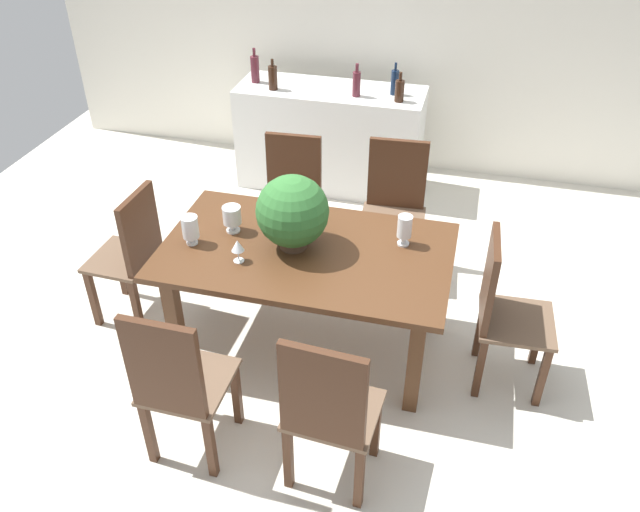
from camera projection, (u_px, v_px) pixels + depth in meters
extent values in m
plane|color=silver|center=(314.00, 326.00, 4.46)|extent=(7.04, 7.04, 0.00)
cube|color=silver|center=(388.00, 28.00, 5.75)|extent=(6.40, 0.10, 2.60)
cube|color=#4C2D19|center=(306.00, 252.00, 3.89)|extent=(1.74, 1.03, 0.04)
cube|color=#4C2D19|center=(175.00, 320.00, 3.96)|extent=(0.08, 0.08, 0.72)
cube|color=#4C2D19|center=(415.00, 363.00, 3.66)|extent=(0.08, 0.08, 0.72)
cube|color=#4C2D19|center=(221.00, 251.00, 4.56)|extent=(0.08, 0.08, 0.72)
cube|color=#4C2D19|center=(430.00, 283.00, 4.26)|extent=(0.08, 0.08, 0.72)
cube|color=#422616|center=(542.00, 377.00, 3.76)|extent=(0.05, 0.05, 0.45)
cube|color=#422616|center=(538.00, 335.00, 4.05)|extent=(0.05, 0.05, 0.45)
cube|color=#422616|center=(480.00, 368.00, 3.82)|extent=(0.05, 0.05, 0.45)
cube|color=#422616|center=(480.00, 328.00, 4.10)|extent=(0.05, 0.05, 0.45)
cube|color=brown|center=(517.00, 321.00, 3.79)|extent=(0.45, 0.45, 0.03)
cube|color=#422616|center=(490.00, 280.00, 3.66)|extent=(0.06, 0.40, 0.53)
cube|color=#422616|center=(121.00, 268.00, 4.62)|extent=(0.05, 0.05, 0.45)
cube|color=#422616|center=(93.00, 298.00, 4.35)|extent=(0.05, 0.05, 0.45)
cube|color=#422616|center=(162.00, 276.00, 4.55)|extent=(0.05, 0.05, 0.45)
cube|color=#422616|center=(137.00, 307.00, 4.27)|extent=(0.05, 0.05, 0.45)
cube|color=brown|center=(122.00, 258.00, 4.31)|extent=(0.42, 0.45, 0.03)
cube|color=#422616|center=(140.00, 229.00, 4.11)|extent=(0.06, 0.40, 0.51)
cube|color=#422616|center=(260.00, 242.00, 4.89)|extent=(0.05, 0.05, 0.45)
cube|color=#422616|center=(309.00, 248.00, 4.83)|extent=(0.05, 0.05, 0.45)
cube|color=#422616|center=(272.00, 219.00, 5.16)|extent=(0.05, 0.05, 0.45)
cube|color=#422616|center=(318.00, 224.00, 5.10)|extent=(0.05, 0.05, 0.45)
cube|color=brown|center=(289.00, 206.00, 4.86)|extent=(0.48, 0.44, 0.03)
cube|color=#422616|center=(294.00, 164.00, 4.86)|extent=(0.42, 0.06, 0.49)
cube|color=#422616|center=(376.00, 426.00, 3.46)|extent=(0.05, 0.05, 0.45)
cube|color=#422616|center=(310.00, 409.00, 3.56)|extent=(0.05, 0.05, 0.45)
cube|color=#422616|center=(359.00, 477.00, 3.20)|extent=(0.05, 0.05, 0.45)
cube|color=#422616|center=(288.00, 457.00, 3.30)|extent=(0.05, 0.05, 0.45)
cube|color=brown|center=(334.00, 410.00, 3.24)|extent=(0.48, 0.44, 0.03)
cube|color=#422616|center=(322.00, 396.00, 2.93)|extent=(0.42, 0.07, 0.56)
cube|color=#422616|center=(361.00, 257.00, 4.73)|extent=(0.05, 0.05, 0.45)
cube|color=#422616|center=(414.00, 263.00, 4.67)|extent=(0.05, 0.05, 0.45)
cube|color=#422616|center=(368.00, 232.00, 5.00)|extent=(0.05, 0.05, 0.45)
cube|color=#422616|center=(418.00, 237.00, 4.94)|extent=(0.05, 0.05, 0.45)
cube|color=brown|center=(392.00, 220.00, 4.70)|extent=(0.49, 0.44, 0.03)
cube|color=#422616|center=(397.00, 174.00, 4.69)|extent=(0.43, 0.07, 0.54)
cube|color=#422616|center=(237.00, 394.00, 3.65)|extent=(0.04, 0.04, 0.45)
cube|color=#422616|center=(179.00, 382.00, 3.73)|extent=(0.04, 0.04, 0.45)
cube|color=#422616|center=(211.00, 446.00, 3.36)|extent=(0.04, 0.04, 0.45)
cube|color=#422616|center=(149.00, 432.00, 3.43)|extent=(0.04, 0.04, 0.45)
cube|color=brown|center=(189.00, 382.00, 3.40)|extent=(0.43, 0.45, 0.03)
cube|color=#422616|center=(164.00, 369.00, 3.07)|extent=(0.39, 0.05, 0.57)
cylinder|color=#4C3828|center=(293.00, 241.00, 3.87)|extent=(0.16, 0.16, 0.09)
sphere|color=#2D662D|center=(292.00, 211.00, 3.75)|extent=(0.43, 0.43, 0.43)
sphere|color=#DB9EB2|center=(302.00, 180.00, 3.84)|extent=(0.04, 0.04, 0.04)
sphere|color=#DB9EB2|center=(263.00, 213.00, 3.81)|extent=(0.04, 0.04, 0.04)
sphere|color=#DB9EB2|center=(266.00, 209.00, 3.85)|extent=(0.06, 0.06, 0.06)
sphere|color=#DB9EB2|center=(311.00, 204.00, 3.92)|extent=(0.05, 0.05, 0.05)
cylinder|color=silver|center=(403.00, 243.00, 3.92)|extent=(0.07, 0.07, 0.01)
cylinder|color=silver|center=(404.00, 239.00, 3.90)|extent=(0.03, 0.03, 0.05)
cylinder|color=silver|center=(405.00, 226.00, 3.85)|extent=(0.09, 0.09, 0.14)
cylinder|color=silver|center=(233.00, 230.00, 4.04)|extent=(0.09, 0.09, 0.01)
cylinder|color=silver|center=(233.00, 226.00, 4.02)|extent=(0.02, 0.02, 0.05)
cylinder|color=silver|center=(232.00, 215.00, 3.97)|extent=(0.12, 0.12, 0.11)
cylinder|color=silver|center=(192.00, 242.00, 3.93)|extent=(0.07, 0.07, 0.01)
cylinder|color=silver|center=(192.00, 239.00, 3.91)|extent=(0.02, 0.02, 0.04)
cylinder|color=silver|center=(190.00, 227.00, 3.86)|extent=(0.10, 0.10, 0.14)
cylinder|color=silver|center=(239.00, 261.00, 3.78)|extent=(0.06, 0.06, 0.00)
cylinder|color=silver|center=(238.00, 255.00, 3.76)|extent=(0.01, 0.01, 0.07)
cone|color=silver|center=(238.00, 245.00, 3.71)|extent=(0.08, 0.08, 0.07)
cube|color=silver|center=(330.00, 138.00, 5.84)|extent=(1.63, 0.58, 0.92)
cylinder|color=#511E28|center=(356.00, 84.00, 5.38)|extent=(0.07, 0.07, 0.21)
cylinder|color=#511E28|center=(357.00, 68.00, 5.30)|extent=(0.03, 0.03, 0.07)
cylinder|color=black|center=(273.00, 78.00, 5.51)|extent=(0.08, 0.08, 0.20)
cylinder|color=black|center=(272.00, 63.00, 5.43)|extent=(0.03, 0.03, 0.06)
cylinder|color=#0F1E38|center=(395.00, 83.00, 5.42)|extent=(0.07, 0.07, 0.21)
cylinder|color=#0F1E38|center=(396.00, 67.00, 5.34)|extent=(0.02, 0.02, 0.07)
cylinder|color=#511E28|center=(255.00, 69.00, 5.65)|extent=(0.07, 0.07, 0.23)
cylinder|color=#511E28|center=(254.00, 52.00, 5.56)|extent=(0.03, 0.03, 0.07)
cylinder|color=black|center=(400.00, 91.00, 5.30)|extent=(0.08, 0.08, 0.18)
cylinder|color=black|center=(401.00, 76.00, 5.23)|extent=(0.03, 0.03, 0.07)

